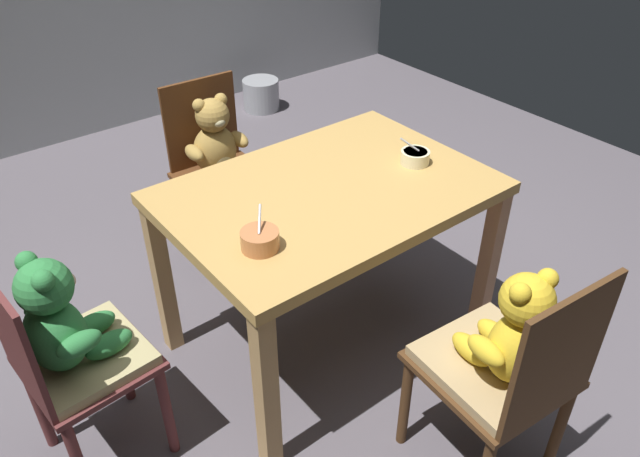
{
  "coord_description": "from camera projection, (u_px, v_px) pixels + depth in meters",
  "views": [
    {
      "loc": [
        -1.2,
        -1.48,
        1.87
      ],
      "look_at": [
        0.0,
        0.05,
        0.53
      ],
      "focal_mm": 34.63,
      "sensor_mm": 36.0,
      "label": 1
    }
  ],
  "objects": [
    {
      "name": "dining_table",
      "position": [
        328.0,
        210.0,
        2.26
      ],
      "size": [
        1.15,
        0.81,
        0.74
      ],
      "color": "tan",
      "rests_on": "ground_plane"
    },
    {
      "name": "metal_pail",
      "position": [
        261.0,
        95.0,
        4.51
      ],
      "size": [
        0.26,
        0.26,
        0.22
      ],
      "primitive_type": "cylinder",
      "color": "#93969B",
      "rests_on": "ground_plane"
    },
    {
      "name": "ground_plane",
      "position": [
        327.0,
        339.0,
        2.64
      ],
      "size": [
        5.2,
        5.2,
        0.04
      ],
      "color": "#575158"
    },
    {
      "name": "teddy_chair_far_center",
      "position": [
        217.0,
        153.0,
        2.85
      ],
      "size": [
        0.41,
        0.41,
        0.85
      ],
      "rotation": [
        0.0,
        0.0,
        -1.6
      ],
      "color": "#522E16",
      "rests_on": "ground_plane"
    },
    {
      "name": "teddy_chair_near_front",
      "position": [
        509.0,
        352.0,
        1.82
      ],
      "size": [
        0.44,
        0.45,
        0.87
      ],
      "rotation": [
        0.0,
        0.0,
        1.49
      ],
      "color": "#472C16",
      "rests_on": "ground_plane"
    },
    {
      "name": "porridge_bowl_terracotta_near_left",
      "position": [
        260.0,
        240.0,
        1.89
      ],
      "size": [
        0.12,
        0.12,
        0.12
      ],
      "color": "#BF7445",
      "rests_on": "dining_table"
    },
    {
      "name": "porridge_bowl_cream_near_right",
      "position": [
        415.0,
        157.0,
        2.35
      ],
      "size": [
        0.11,
        0.11,
        0.11
      ],
      "color": "beige",
      "rests_on": "dining_table"
    },
    {
      "name": "teddy_chair_near_left",
      "position": [
        66.0,
        339.0,
        1.84
      ],
      "size": [
        0.39,
        0.4,
        0.85
      ],
      "rotation": [
        0.0,
        0.0,
        0.08
      ],
      "color": "#592828",
      "rests_on": "ground_plane"
    }
  ]
}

